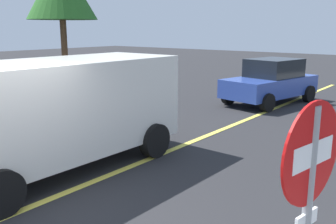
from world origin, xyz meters
name	(u,v)px	position (x,y,z in m)	size (l,w,h in m)	color
ground_plane	(28,208)	(0.00, 0.00, 0.00)	(80.00, 80.00, 0.00)	#262628
lane_marking_centre	(151,158)	(3.00, 0.00, 0.01)	(28.00, 0.16, 0.01)	#E0D14C
stop_sign	(308,202)	(-0.35, -4.42, 1.60)	(0.75, 0.15, 2.34)	gray
white_van	(56,108)	(1.35, 1.04, 1.27)	(5.23, 2.32, 2.20)	silver
car_blue_mid_road	(271,81)	(10.59, 0.57, 0.83)	(4.26, 2.53, 1.68)	#2D479E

